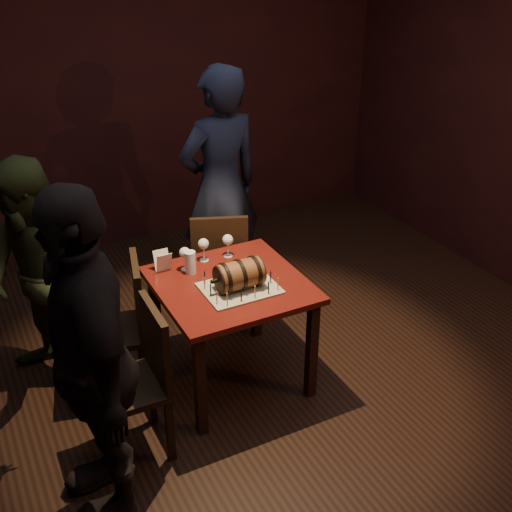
{
  "coord_description": "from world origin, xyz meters",
  "views": [
    {
      "loc": [
        -1.55,
        -2.98,
        2.77
      ],
      "look_at": [
        0.01,
        0.05,
        0.95
      ],
      "focal_mm": 45.0,
      "sensor_mm": 36.0,
      "label": 1
    }
  ],
  "objects_px": {
    "wine_glass_left": "(185,254)",
    "wine_glass_mid": "(203,245)",
    "pub_table": "(230,297)",
    "person_left_rear": "(38,282)",
    "pint_of_ale": "(190,263)",
    "chair_left_front": "(141,374)",
    "chair_left_rear": "(124,321)",
    "chair_back": "(220,263)",
    "person_left_front": "(90,360)",
    "barrel_cake": "(239,275)",
    "wine_glass_right": "(228,241)",
    "person_back": "(220,188)"
  },
  "relations": [
    {
      "from": "wine_glass_left",
      "to": "wine_glass_mid",
      "type": "bearing_deg",
      "value": 21.6
    },
    {
      "from": "pub_table",
      "to": "person_left_rear",
      "type": "distance_m",
      "value": 1.19
    },
    {
      "from": "pint_of_ale",
      "to": "chair_left_front",
      "type": "relative_size",
      "value": 0.16
    },
    {
      "from": "chair_left_rear",
      "to": "chair_left_front",
      "type": "relative_size",
      "value": 1.0
    },
    {
      "from": "wine_glass_mid",
      "to": "chair_back",
      "type": "height_order",
      "value": "chair_back"
    },
    {
      "from": "wine_glass_left",
      "to": "wine_glass_mid",
      "type": "height_order",
      "value": "same"
    },
    {
      "from": "pub_table",
      "to": "wine_glass_mid",
      "type": "bearing_deg",
      "value": 95.74
    },
    {
      "from": "pub_table",
      "to": "wine_glass_left",
      "type": "height_order",
      "value": "wine_glass_left"
    },
    {
      "from": "chair_back",
      "to": "person_left_front",
      "type": "distance_m",
      "value": 1.78
    },
    {
      "from": "wine_glass_left",
      "to": "chair_back",
      "type": "height_order",
      "value": "chair_back"
    },
    {
      "from": "person_left_front",
      "to": "wine_glass_left",
      "type": "bearing_deg",
      "value": 139.68
    },
    {
      "from": "chair_left_front",
      "to": "pub_table",
      "type": "bearing_deg",
      "value": 25.09
    },
    {
      "from": "wine_glass_left",
      "to": "chair_left_rear",
      "type": "distance_m",
      "value": 0.57
    },
    {
      "from": "chair_back",
      "to": "chair_left_rear",
      "type": "bearing_deg",
      "value": -153.65
    },
    {
      "from": "barrel_cake",
      "to": "wine_glass_right",
      "type": "bearing_deg",
      "value": 74.25
    },
    {
      "from": "wine_glass_right",
      "to": "person_left_front",
      "type": "xyz_separation_m",
      "value": [
        -1.14,
        -0.91,
        0.04
      ]
    },
    {
      "from": "pint_of_ale",
      "to": "chair_left_rear",
      "type": "distance_m",
      "value": 0.55
    },
    {
      "from": "wine_glass_mid",
      "to": "chair_left_front",
      "type": "relative_size",
      "value": 0.17
    },
    {
      "from": "barrel_cake",
      "to": "wine_glass_left",
      "type": "height_order",
      "value": "barrel_cake"
    },
    {
      "from": "wine_glass_mid",
      "to": "chair_left_front",
      "type": "bearing_deg",
      "value": -135.36
    },
    {
      "from": "barrel_cake",
      "to": "pint_of_ale",
      "type": "bearing_deg",
      "value": 120.12
    },
    {
      "from": "chair_left_front",
      "to": "person_left_rear",
      "type": "distance_m",
      "value": 0.94
    },
    {
      "from": "chair_back",
      "to": "chair_left_front",
      "type": "distance_m",
      "value": 1.33
    },
    {
      "from": "wine_glass_mid",
      "to": "pint_of_ale",
      "type": "bearing_deg",
      "value": -141.59
    },
    {
      "from": "pint_of_ale",
      "to": "person_back",
      "type": "relative_size",
      "value": 0.08
    },
    {
      "from": "pub_table",
      "to": "pint_of_ale",
      "type": "distance_m",
      "value": 0.34
    },
    {
      "from": "pint_of_ale",
      "to": "wine_glass_mid",
      "type": "bearing_deg",
      "value": 38.41
    },
    {
      "from": "chair_back",
      "to": "chair_left_rear",
      "type": "relative_size",
      "value": 1.0
    },
    {
      "from": "person_back",
      "to": "chair_left_front",
      "type": "bearing_deg",
      "value": 43.85
    },
    {
      "from": "chair_left_front",
      "to": "person_back",
      "type": "height_order",
      "value": "person_back"
    },
    {
      "from": "pint_of_ale",
      "to": "person_left_rear",
      "type": "bearing_deg",
      "value": 163.09
    },
    {
      "from": "wine_glass_mid",
      "to": "chair_left_front",
      "type": "height_order",
      "value": "chair_left_front"
    },
    {
      "from": "wine_glass_left",
      "to": "chair_left_rear",
      "type": "bearing_deg",
      "value": -173.48
    },
    {
      "from": "pint_of_ale",
      "to": "chair_back",
      "type": "xyz_separation_m",
      "value": [
        0.38,
        0.42,
        -0.3
      ]
    },
    {
      "from": "barrel_cake",
      "to": "person_left_front",
      "type": "relative_size",
      "value": 0.18
    },
    {
      "from": "chair_left_front",
      "to": "person_left_front",
      "type": "bearing_deg",
      "value": -138.63
    },
    {
      "from": "pub_table",
      "to": "person_left_rear",
      "type": "xyz_separation_m",
      "value": [
        -1.07,
        0.5,
        0.14
      ]
    },
    {
      "from": "pint_of_ale",
      "to": "chair_left_front",
      "type": "bearing_deg",
      "value": -133.92
    },
    {
      "from": "wine_glass_mid",
      "to": "person_back",
      "type": "distance_m",
      "value": 0.82
    },
    {
      "from": "pub_table",
      "to": "chair_back",
      "type": "relative_size",
      "value": 0.97
    },
    {
      "from": "chair_left_rear",
      "to": "person_back",
      "type": "bearing_deg",
      "value": 37.81
    },
    {
      "from": "person_left_rear",
      "to": "pub_table",
      "type": "bearing_deg",
      "value": 42.7
    },
    {
      "from": "wine_glass_right",
      "to": "wine_glass_left",
      "type": "bearing_deg",
      "value": -172.58
    },
    {
      "from": "person_back",
      "to": "wine_glass_right",
      "type": "bearing_deg",
      "value": 62.33
    },
    {
      "from": "wine_glass_mid",
      "to": "pint_of_ale",
      "type": "xyz_separation_m",
      "value": [
        -0.14,
        -0.11,
        -0.04
      ]
    },
    {
      "from": "person_back",
      "to": "person_left_rear",
      "type": "distance_m",
      "value": 1.57
    },
    {
      "from": "person_back",
      "to": "person_left_front",
      "type": "height_order",
      "value": "person_back"
    },
    {
      "from": "pub_table",
      "to": "barrel_cake",
      "type": "xyz_separation_m",
      "value": [
        0.02,
        -0.1,
        0.21
      ]
    },
    {
      "from": "wine_glass_left",
      "to": "person_left_rear",
      "type": "height_order",
      "value": "person_left_rear"
    },
    {
      "from": "pub_table",
      "to": "chair_back",
      "type": "bearing_deg",
      "value": 71.67
    }
  ]
}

